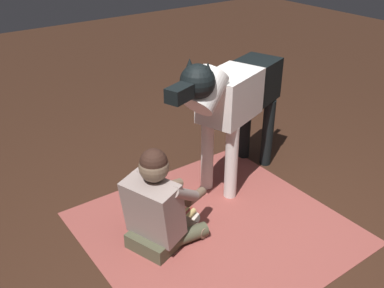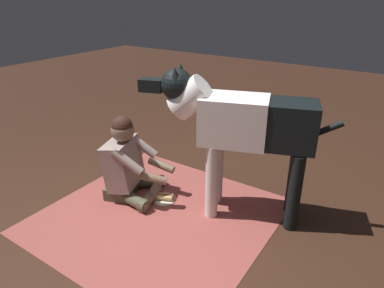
# 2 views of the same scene
# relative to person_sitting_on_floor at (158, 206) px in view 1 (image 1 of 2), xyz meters

# --- Properties ---
(ground_plane) EXTENTS (14.94, 14.94, 0.00)m
(ground_plane) POSITION_rel_person_sitting_on_floor_xyz_m (-0.56, 0.32, -0.33)
(ground_plane) COLOR #382015
(area_rug) EXTENTS (1.87, 1.81, 0.01)m
(area_rug) POSITION_rel_person_sitting_on_floor_xyz_m (-0.44, 0.12, -0.32)
(area_rug) COLOR #97463F
(area_rug) RESTS_ON ground
(person_sitting_on_floor) EXTENTS (0.69, 0.60, 0.80)m
(person_sitting_on_floor) POSITION_rel_person_sitting_on_floor_xyz_m (0.00, 0.00, 0.00)
(person_sitting_on_floor) COLOR #4D4D37
(person_sitting_on_floor) RESTS_ON ground
(large_dog) EXTENTS (1.56, 0.67, 1.28)m
(large_dog) POSITION_rel_person_sitting_on_floor_xyz_m (-0.97, -0.33, 0.50)
(large_dog) COLOR white
(large_dog) RESTS_ON ground
(hot_dog_on_plate) EXTENTS (0.22, 0.22, 0.06)m
(hot_dog_on_plate) POSITION_rel_person_sitting_on_floor_xyz_m (-0.33, -0.11, -0.30)
(hot_dog_on_plate) COLOR silver
(hot_dog_on_plate) RESTS_ON ground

